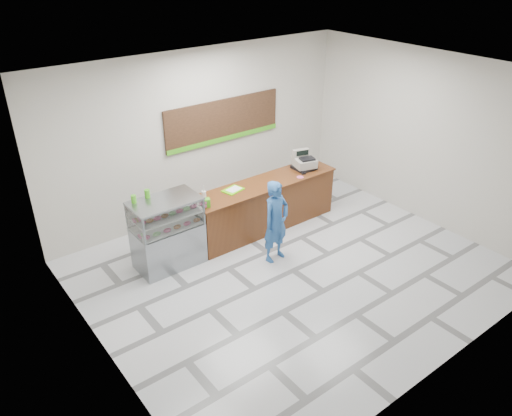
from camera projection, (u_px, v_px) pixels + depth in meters
floor at (293, 270)px, 9.06m from camera, size 7.00×7.00×0.00m
back_wall at (201, 134)px, 10.33m from camera, size 7.00×0.00×7.00m
ceiling at (302, 77)px, 7.41m from camera, size 7.00×7.00×0.00m
sales_counter at (264, 205)px, 10.20m from camera, size 3.26×0.76×1.03m
display_case at (167, 232)px, 8.93m from camera, size 1.22×0.72×1.33m
menu_board at (224, 121)px, 10.51m from camera, size 2.80×0.06×0.90m
cash_register at (304, 162)px, 10.50m from camera, size 0.52×0.54×0.40m
card_terminal at (302, 172)px, 10.34m from camera, size 0.13×0.18×0.04m
serving_tray at (233, 190)px, 9.63m from camera, size 0.44×0.36×0.02m
napkin_box at (200, 201)px, 9.13m from camera, size 0.16×0.16×0.11m
straw_cup at (204, 194)px, 9.34m from camera, size 0.09×0.09×0.13m
promo_box at (205, 203)px, 9.01m from camera, size 0.21×0.18×0.16m
donut_decal at (300, 177)px, 10.18m from camera, size 0.15×0.15×0.00m
green_cup_left at (134, 199)px, 8.51m from camera, size 0.09×0.09×0.14m
green_cup_right at (147, 194)px, 8.68m from camera, size 0.10×0.10×0.15m
customer at (276, 222)px, 9.05m from camera, size 0.62×0.45×1.58m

